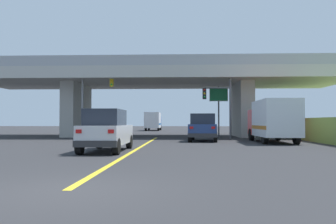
# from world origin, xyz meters

# --- Properties ---
(ground) EXTENTS (160.00, 160.00, 0.00)m
(ground) POSITION_xyz_m (0.00, 27.50, 0.00)
(ground) COLOR #2B2B2D
(overpass_bridge) EXTENTS (35.40, 10.60, 7.09)m
(overpass_bridge) POSITION_xyz_m (0.00, 27.50, 5.17)
(overpass_bridge) COLOR #B7B5AD
(overpass_bridge) RESTS_ON ground
(lane_divider_stripe) EXTENTS (0.20, 24.75, 0.01)m
(lane_divider_stripe) POSITION_xyz_m (0.00, 12.38, 0.00)
(lane_divider_stripe) COLOR yellow
(lane_divider_stripe) RESTS_ON ground
(suv_lead) EXTENTS (1.88, 4.80, 2.02)m
(suv_lead) POSITION_xyz_m (-1.28, 9.68, 1.01)
(suv_lead) COLOR silver
(suv_lead) RESTS_ON ground
(suv_crossing) EXTENTS (2.39, 4.57, 2.02)m
(suv_crossing) POSITION_xyz_m (3.90, 19.07, 1.01)
(suv_crossing) COLOR navy
(suv_crossing) RESTS_ON ground
(box_truck) EXTENTS (2.33, 6.66, 2.89)m
(box_truck) POSITION_xyz_m (8.63, 17.56, 1.54)
(box_truck) COLOR red
(box_truck) RESTS_ON ground
(traffic_signal_nearside) EXTENTS (2.44, 0.36, 5.04)m
(traffic_signal_nearside) POSITION_xyz_m (5.58, 22.90, 3.14)
(traffic_signal_nearside) COLOR #56595E
(traffic_signal_nearside) RESTS_ON ground
(traffic_signal_farside) EXTENTS (2.83, 0.36, 6.01)m
(traffic_signal_farside) POSITION_xyz_m (-5.52, 23.33, 3.85)
(traffic_signal_farside) COLOR slate
(traffic_signal_farside) RESTS_ON ground
(highway_sign) EXTENTS (1.72, 0.17, 4.74)m
(highway_sign) POSITION_xyz_m (5.72, 25.89, 3.52)
(highway_sign) COLOR #56595E
(highway_sign) RESTS_ON ground
(semi_truck_distant) EXTENTS (2.33, 7.37, 2.92)m
(semi_truck_distant) POSITION_xyz_m (-2.52, 50.58, 1.56)
(semi_truck_distant) COLOR navy
(semi_truck_distant) RESTS_ON ground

